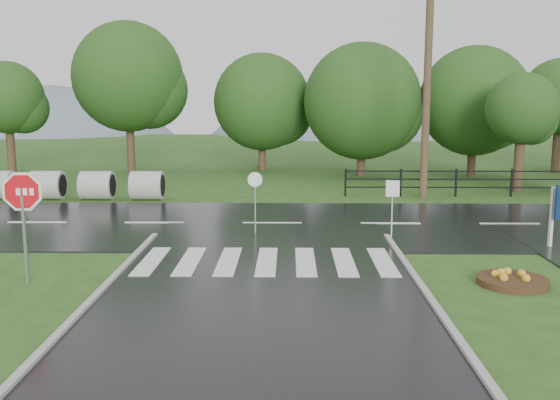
{
  "coord_description": "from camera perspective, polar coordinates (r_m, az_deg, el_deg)",
  "views": [
    {
      "loc": [
        0.58,
        -10.65,
        4.28
      ],
      "look_at": [
        0.33,
        6.0,
        1.5
      ],
      "focal_mm": 40.0,
      "sensor_mm": 36.0,
      "label": 1
    }
  ],
  "objects": [
    {
      "name": "stop_sign",
      "position": [
        15.28,
        -22.48,
        -0.14
      ],
      "size": [
        1.23,
        0.09,
        2.76
      ],
      "color": "#939399",
      "rests_on": "ground"
    },
    {
      "name": "main_road",
      "position": [
        21.1,
        -0.72,
        -2.23
      ],
      "size": [
        90.0,
        8.0,
        0.04
      ],
      "primitive_type": "cube",
      "color": "black",
      "rests_on": "ground"
    },
    {
      "name": "treeline",
      "position": [
        34.91,
        1.55,
        2.44
      ],
      "size": [
        83.2,
        5.2,
        10.0
      ],
      "color": "#1B4014",
      "rests_on": "ground"
    },
    {
      "name": "ground",
      "position": [
        11.49,
        -2.12,
        -12.4
      ],
      "size": [
        120.0,
        120.0,
        0.0
      ],
      "primitive_type": "plane",
      "color": "#284F1A",
      "rests_on": "ground"
    },
    {
      "name": "reg_sign_small",
      "position": [
        18.89,
        10.25,
        0.28
      ],
      "size": [
        0.4,
        0.11,
        1.81
      ],
      "color": "#939399",
      "rests_on": "ground"
    },
    {
      "name": "utility_pole_east",
      "position": [
        26.76,
        13.31,
        10.41
      ],
      "size": [
        1.69,
        0.32,
        9.5
      ],
      "color": "#473523",
      "rests_on": "ground"
    },
    {
      "name": "fence_west",
      "position": [
        27.83,
        15.8,
        1.78
      ],
      "size": [
        9.58,
        0.08,
        1.2
      ],
      "color": "black",
      "rests_on": "ground"
    },
    {
      "name": "culvert_pipes",
      "position": [
        28.22,
        -22.5,
        1.26
      ],
      "size": [
        11.8,
        1.2,
        1.2
      ],
      "color": "#9E9B93",
      "rests_on": "ground"
    },
    {
      "name": "crosswalk",
      "position": [
        16.22,
        -1.21,
        -5.61
      ],
      "size": [
        6.5,
        2.8,
        0.02
      ],
      "color": "silver",
      "rests_on": "ground"
    },
    {
      "name": "reg_sign_round",
      "position": [
        19.32,
        -2.29,
        0.51
      ],
      "size": [
        0.46,
        0.08,
        1.97
      ],
      "color": "#939399",
      "rests_on": "ground"
    },
    {
      "name": "entrance_tree_left",
      "position": [
        30.0,
        21.27,
        7.74
      ],
      "size": [
        3.19,
        3.19,
        5.33
      ],
      "color": "#3D2B1C",
      "rests_on": "ground"
    },
    {
      "name": "flower_bed",
      "position": [
        15.38,
        20.49,
        -6.83
      ],
      "size": [
        1.6,
        1.6,
        0.32
      ],
      "color": "#332111",
      "rests_on": "ground"
    },
    {
      "name": "hills",
      "position": [
        78.26,
        2.98,
        -5.2
      ],
      "size": [
        102.0,
        48.0,
        48.0
      ],
      "color": "slate",
      "rests_on": "ground"
    }
  ]
}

